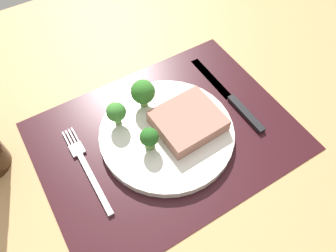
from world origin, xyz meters
TOP-DOWN VIEW (x-y plane):
  - ground_plane at (0.00, 0.00)cm, footprint 140.00×110.00cm
  - placemat at (0.00, 0.00)cm, footprint 46.96×35.29cm
  - plate at (0.00, 0.00)cm, footprint 24.94×24.94cm
  - steak at (3.90, -0.98)cm, footprint 11.91×10.84cm
  - broccoli_back_left at (-4.31, -1.37)cm, footprint 3.33×3.33cm
  - broccoli_center at (-0.57, 7.54)cm, footprint 4.58×4.58cm
  - broccoli_front_edge at (-6.76, 6.26)cm, footprint 3.61×3.61cm
  - fork at (-15.57, 1.42)cm, footprint 2.40×19.20cm
  - knife at (15.74, 0.53)cm, footprint 1.80×23.00cm

SIDE VIEW (x-z plane):
  - ground_plane at x=0.00cm, z-range -3.00..0.00cm
  - placemat at x=0.00cm, z-range 0.00..0.30cm
  - fork at x=-15.57cm, z-range 0.30..0.80cm
  - knife at x=15.74cm, z-range 0.20..1.00cm
  - plate at x=0.00cm, z-range 0.30..1.90cm
  - steak at x=3.90cm, z-range 1.90..4.63cm
  - broccoli_back_left at x=-4.31cm, z-range 2.35..7.18cm
  - broccoli_front_edge at x=-6.76cm, z-range 2.53..7.67cm
  - broccoli_center at x=-0.57cm, z-range 2.51..8.57cm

